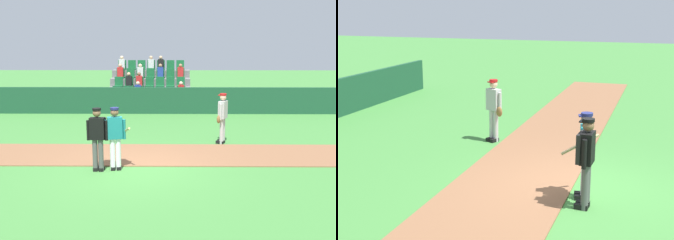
% 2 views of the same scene
% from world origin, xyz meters
% --- Properties ---
extents(ground_plane, '(80.00, 80.00, 0.00)m').
position_xyz_m(ground_plane, '(0.00, 0.00, 0.00)').
color(ground_plane, '#42843A').
extents(infield_dirt_path, '(28.00, 2.54, 0.03)m').
position_xyz_m(infield_dirt_path, '(0.00, 1.53, 0.01)').
color(infield_dirt_path, brown).
rests_on(infield_dirt_path, ground).
extents(batter_teal_jersey, '(0.73, 0.72, 1.76)m').
position_xyz_m(batter_teal_jersey, '(-0.34, -0.05, 0.97)').
color(batter_teal_jersey, white).
rests_on(batter_teal_jersey, ground).
extents(umpire_home_plate, '(0.59, 0.32, 1.76)m').
position_xyz_m(umpire_home_plate, '(-0.81, -0.14, 1.00)').
color(umpire_home_plate, '#4C4C4C').
rests_on(umpire_home_plate, ground).
extents(runner_grey_jersey, '(0.44, 0.61, 1.76)m').
position_xyz_m(runner_grey_jersey, '(2.95, 3.04, 0.96)').
color(runner_grey_jersey, '#B2B2B2').
rests_on(runner_grey_jersey, ground).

